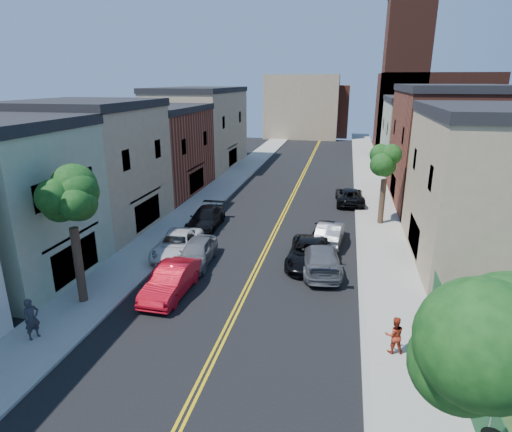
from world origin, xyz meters
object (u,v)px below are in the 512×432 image
Objects in this scene: red_sedan at (171,281)px; pedestrian_left at (32,319)px; grey_car_left at (197,252)px; dark_car_right_far at (350,196)px; black_car_left at (206,218)px; pedestrian_right at (394,335)px; silver_car_right at (330,233)px; black_car_right at (326,229)px; black_suv_lane at (309,253)px; white_pickup at (177,245)px; grey_car_right at (321,258)px.

pedestrian_left reaches higher than red_sedan.
grey_car_left is 10.20m from pedestrian_left.
black_car_left is at bearing 36.70° from dark_car_right_far.
pedestrian_right reaches higher than dark_car_right_far.
silver_car_right is 2.90× the size of pedestrian_right.
pedestrian_left is at bearing 56.51° from black_car_right.
black_suv_lane is (6.80, 1.40, -0.04)m from grey_car_left.
grey_car_left is 0.86× the size of black_suv_lane.
black_car_left is at bearing 83.49° from white_pickup.
dark_car_right_far is at bearing 66.18° from red_sedan.
pedestrian_right is at bearing -37.86° from white_pickup.
black_car_right is at bearing 80.68° from black_suv_lane.
grey_car_left is 2.86× the size of pedestrian_right.
red_sedan is 21.88m from dark_car_right_far.
red_sedan is 10.76m from black_car_left.
grey_car_left is 18.30m from dark_car_right_far.
red_sedan is 6.73m from pedestrian_left.
silver_car_right is at bearing -19.95° from pedestrian_left.
white_pickup is 15.13m from pedestrian_right.
grey_car_left reaches higher than black_car_left.
red_sedan is at bearing -25.20° from pedestrian_right.
black_car_right is (9.21, -0.51, -0.05)m from black_car_left.
pedestrian_left is 15.48m from pedestrian_right.
black_suv_lane is 3.32× the size of pedestrian_right.
silver_car_right is at bearing -85.63° from pedestrian_right.
pedestrian_right reaches higher than white_pickup.
pedestrian_right is at bearing -35.82° from grey_car_left.
black_car_left reaches higher than dark_car_right_far.
pedestrian_right is (11.08, -7.07, 0.17)m from grey_car_left.
dark_car_right_far is 14.58m from black_suv_lane.
black_suv_lane is at bearing -33.61° from black_car_left.
silver_car_right is (7.95, 9.26, -0.03)m from red_sedan.
grey_car_right reaches higher than silver_car_right.
red_sedan is 12.20m from silver_car_right.
black_car_left is 9.66m from silver_car_right.
grey_car_left is 0.84× the size of grey_car_right.
black_car_right is (0.00, 5.50, -0.08)m from grey_car_right.
pedestrian_left is at bearing 55.02° from silver_car_right.
black_suv_lane is (-1.15, -3.81, -0.03)m from silver_car_right.
pedestrian_left is (-12.19, -14.48, 0.31)m from silver_car_right.
grey_car_right is at bearing 94.15° from black_car_right.
pedestrian_right is (4.28, -8.47, 0.21)m from black_suv_lane.
black_suv_lane is (8.41, -5.19, -0.02)m from black_car_left.
silver_car_right is at bearing 73.56° from black_suv_lane.
grey_car_left is at bearing 42.80° from black_car_right.
black_car_left is 9.88m from black_suv_lane.
red_sedan is at bearing -140.93° from black_suv_lane.
black_suv_lane is (6.80, 5.45, -0.05)m from red_sedan.
pedestrian_left reaches higher than grey_car_right.
silver_car_right reaches higher than black_car_left.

